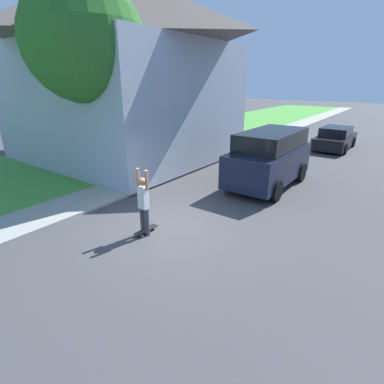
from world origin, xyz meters
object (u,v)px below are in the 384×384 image
(lawn_tree_far, at_px, (179,63))
(skateboarder, at_px, (144,202))
(suv_parked, at_px, (269,158))
(lawn_tree_near, at_px, (84,42))
(car_down_street, at_px, (335,138))
(skateboard, at_px, (146,230))

(lawn_tree_far, bearing_deg, skateboarder, -57.59)
(suv_parked, bearing_deg, lawn_tree_near, -145.48)
(skateboarder, bearing_deg, suv_parked, 79.66)
(lawn_tree_far, bearing_deg, car_down_street, 45.76)
(skateboarder, distance_m, skateboard, 0.91)
(lawn_tree_near, bearing_deg, lawn_tree_far, 94.88)
(suv_parked, height_order, skateboard, suv_parked)
(suv_parked, relative_size, skateboard, 5.64)
(car_down_street, bearing_deg, lawn_tree_far, -134.24)
(lawn_tree_far, xyz_separation_m, suv_parked, (6.28, -2.16, -3.75))
(suv_parked, bearing_deg, skateboarder, -100.34)
(skateboard, bearing_deg, lawn_tree_near, 157.00)
(skateboarder, bearing_deg, skateboard, 120.35)
(lawn_tree_near, distance_m, suv_parked, 8.15)
(lawn_tree_near, bearing_deg, suv_parked, 34.52)
(lawn_tree_near, bearing_deg, skateboard, -23.00)
(lawn_tree_near, relative_size, skateboard, 9.29)
(car_down_street, bearing_deg, suv_parked, -93.57)
(skateboard, bearing_deg, lawn_tree_far, 122.43)
(suv_parked, xyz_separation_m, skateboarder, (-1.09, -6.00, -0.19))
(car_down_street, relative_size, skateboarder, 2.28)
(lawn_tree_near, distance_m, lawn_tree_far, 6.16)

